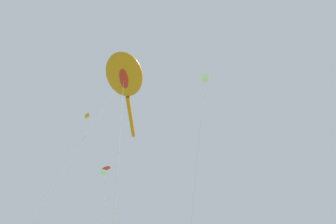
{
  "coord_description": "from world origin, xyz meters",
  "views": [
    {
      "loc": [
        -6.63,
        -0.22,
        1.56
      ],
      "look_at": [
        -0.96,
        8.87,
        12.81
      ],
      "focal_mm": 28.1,
      "sensor_mm": 36.0,
      "label": 1
    }
  ],
  "objects_px": {
    "big_show_kite": "(125,78)",
    "small_kite_bird_shape": "(116,89)",
    "small_kite_streamer_purple": "(104,172)",
    "small_kite_stunt_black": "(204,93)",
    "small_kite_tiny_distant": "(106,170)",
    "small_kite_diamond_red": "(76,141)"
  },
  "relations": [
    {
      "from": "big_show_kite",
      "to": "small_kite_bird_shape",
      "type": "relative_size",
      "value": 0.84
    },
    {
      "from": "small_kite_bird_shape",
      "to": "small_kite_diamond_red",
      "type": "relative_size",
      "value": 0.86
    },
    {
      "from": "big_show_kite",
      "to": "small_kite_stunt_black",
      "type": "distance_m",
      "value": 8.11
    },
    {
      "from": "small_kite_bird_shape",
      "to": "small_kite_stunt_black",
      "type": "height_order",
      "value": "small_kite_stunt_black"
    },
    {
      "from": "small_kite_diamond_red",
      "to": "small_kite_stunt_black",
      "type": "bearing_deg",
      "value": 151.64
    },
    {
      "from": "big_show_kite",
      "to": "small_kite_tiny_distant",
      "type": "bearing_deg",
      "value": -163.68
    },
    {
      "from": "big_show_kite",
      "to": "small_kite_diamond_red",
      "type": "relative_size",
      "value": 0.72
    },
    {
      "from": "small_kite_bird_shape",
      "to": "small_kite_stunt_black",
      "type": "xyz_separation_m",
      "value": [
        7.06,
        -4.26,
        -0.35
      ]
    },
    {
      "from": "big_show_kite",
      "to": "small_kite_tiny_distant",
      "type": "distance_m",
      "value": 14.97
    },
    {
      "from": "small_kite_bird_shape",
      "to": "small_kite_diamond_red",
      "type": "bearing_deg",
      "value": 158.11
    },
    {
      "from": "small_kite_bird_shape",
      "to": "small_kite_stunt_black",
      "type": "bearing_deg",
      "value": 32.7
    },
    {
      "from": "small_kite_diamond_red",
      "to": "small_kite_tiny_distant",
      "type": "bearing_deg",
      "value": -140.7
    },
    {
      "from": "small_kite_tiny_distant",
      "to": "small_kite_stunt_black",
      "type": "height_order",
      "value": "small_kite_stunt_black"
    },
    {
      "from": "small_kite_streamer_purple",
      "to": "small_kite_stunt_black",
      "type": "height_order",
      "value": "small_kite_stunt_black"
    },
    {
      "from": "small_kite_streamer_purple",
      "to": "small_kite_bird_shape",
      "type": "xyz_separation_m",
      "value": [
        -3.43,
        -10.32,
        2.06
      ]
    },
    {
      "from": "small_kite_streamer_purple",
      "to": "small_kite_stunt_black",
      "type": "relative_size",
      "value": 0.84
    },
    {
      "from": "small_kite_streamer_purple",
      "to": "small_kite_tiny_distant",
      "type": "height_order",
      "value": "small_kite_tiny_distant"
    },
    {
      "from": "small_kite_bird_shape",
      "to": "small_kite_stunt_black",
      "type": "distance_m",
      "value": 8.26
    },
    {
      "from": "small_kite_streamer_purple",
      "to": "small_kite_bird_shape",
      "type": "height_order",
      "value": "small_kite_bird_shape"
    },
    {
      "from": "small_kite_streamer_purple",
      "to": "small_kite_diamond_red",
      "type": "relative_size",
      "value": 0.77
    },
    {
      "from": "small_kite_bird_shape",
      "to": "small_kite_tiny_distant",
      "type": "bearing_deg",
      "value": 134.2
    },
    {
      "from": "big_show_kite",
      "to": "small_kite_streamer_purple",
      "type": "bearing_deg",
      "value": -162.78
    }
  ]
}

